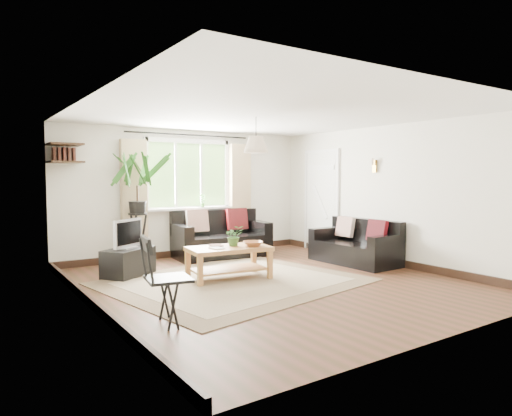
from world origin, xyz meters
TOP-DOWN VIEW (x-y plane):
  - floor at (0.00, 0.00)m, footprint 5.50×5.50m
  - ceiling at (0.00, 0.00)m, footprint 5.50×5.50m
  - wall_back at (0.00, 2.75)m, footprint 5.00×0.02m
  - wall_front at (0.00, -2.75)m, footprint 5.00×0.02m
  - wall_left at (-2.50, 0.00)m, footprint 0.02×5.50m
  - wall_right at (2.50, 0.00)m, footprint 0.02×5.50m
  - rug at (-0.44, 0.32)m, footprint 3.79×3.41m
  - window at (0.00, 2.71)m, footprint 2.50×0.16m
  - door at (2.47, 1.70)m, footprint 0.06×0.96m
  - corner_shelf at (-2.25, 2.50)m, footprint 0.50×0.50m
  - pendant_lamp at (0.00, 0.40)m, footprint 0.36×0.36m
  - wall_sconce at (2.43, 0.30)m, footprint 0.12×0.12m
  - sofa_back at (0.45, 2.25)m, footprint 1.84×1.06m
  - sofa_right at (2.05, 0.37)m, footprint 1.57×0.82m
  - coffee_table at (-0.41, 0.52)m, footprint 1.26×0.80m
  - table_plant at (-0.29, 0.56)m, footprint 0.31×0.28m
  - bowl at (-0.08, 0.37)m, footprint 0.39×0.39m
  - book_a at (-0.72, 0.45)m, footprint 0.17×0.23m
  - book_b at (-0.62, 0.68)m, footprint 0.22×0.26m
  - tv_stand at (-1.57, 1.56)m, footprint 0.91×0.81m
  - tv at (-1.57, 1.56)m, footprint 0.62×0.50m
  - palm_stand at (-1.15, 2.31)m, footprint 0.83×0.83m
  - folding_chair at (-1.97, -0.92)m, footprint 0.55×0.55m
  - sill_plant at (0.25, 2.63)m, footprint 0.14×0.10m

SIDE VIEW (x-z plane):
  - floor at x=0.00m, z-range 0.00..0.00m
  - rug at x=-0.44m, z-range 0.00..0.02m
  - tv_stand at x=-1.57m, z-range 0.00..0.43m
  - coffee_table at x=-0.41m, z-range 0.00..0.49m
  - sofa_right at x=2.05m, z-range 0.00..0.73m
  - sofa_back at x=0.45m, z-range 0.00..0.83m
  - folding_chair at x=-1.97m, z-range 0.00..0.92m
  - book_a at x=-0.72m, z-range 0.49..0.50m
  - book_b at x=-0.62m, z-range 0.49..0.51m
  - bowl at x=-0.08m, z-range 0.49..0.56m
  - table_plant at x=-0.29m, z-range 0.49..0.79m
  - tv at x=-1.57m, z-range 0.43..0.89m
  - palm_stand at x=-1.15m, z-range 0.00..1.94m
  - door at x=2.47m, z-range -0.03..2.03m
  - sill_plant at x=0.25m, z-range 0.93..1.20m
  - wall_back at x=0.00m, z-range 0.00..2.40m
  - wall_front at x=0.00m, z-range 0.00..2.40m
  - wall_left at x=-2.50m, z-range 0.00..2.40m
  - wall_right at x=2.50m, z-range 0.00..2.40m
  - window at x=0.00m, z-range 0.47..2.63m
  - wall_sconce at x=2.43m, z-range 1.60..1.88m
  - corner_shelf at x=-2.25m, z-range 1.72..2.06m
  - pendant_lamp at x=0.00m, z-range 1.78..2.32m
  - ceiling at x=0.00m, z-range 2.40..2.40m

